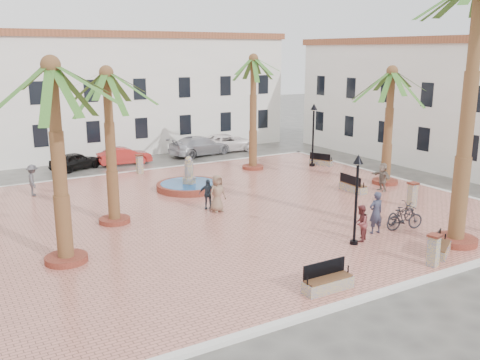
{
  "coord_description": "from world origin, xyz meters",
  "views": [
    {
      "loc": [
        -12.57,
        -22.89,
        8.06
      ],
      "look_at": [
        1.0,
        0.0,
        1.6
      ],
      "focal_mm": 40.0,
      "sensor_mm": 36.0,
      "label": 1
    }
  ],
  "objects": [
    {
      "name": "kerb_n",
      "position": [
        0.0,
        11.0,
        0.08
      ],
      "size": [
        26.3,
        0.3,
        0.16
      ],
      "primitive_type": "cube",
      "color": "silver",
      "rests_on": "ground"
    },
    {
      "name": "lamppost_e",
      "position": [
        10.55,
        6.15,
        3.12
      ],
      "size": [
        0.48,
        0.48,
        4.38
      ],
      "color": "black",
      "rests_on": "plaza"
    },
    {
      "name": "building_east",
      "position": [
        19.99,
        2.0,
        4.52
      ],
      "size": [
        7.4,
        26.4,
        9.0
      ],
      "rotation": [
        0.0,
        0.0,
        1.57
      ],
      "color": "white",
      "rests_on": "ground"
    },
    {
      "name": "car_silver",
      "position": [
        5.96,
        14.5,
        0.76
      ],
      "size": [
        5.5,
        2.89,
        1.52
      ],
      "primitive_type": "imported",
      "rotation": [
        0.0,
        0.0,
        1.72
      ],
      "color": "#B3B3BC",
      "rests_on": "ground"
    },
    {
      "name": "bench_e",
      "position": [
        8.21,
        -0.58,
        0.43
      ],
      "size": [
        0.63,
        1.88,
        0.98
      ],
      "rotation": [
        0.0,
        0.0,
        1.54
      ],
      "color": "gray",
      "rests_on": "plaza"
    },
    {
      "name": "car_black",
      "position": [
        -3.89,
        14.11,
        0.62
      ],
      "size": [
        3.91,
        2.7,
        1.24
      ],
      "primitive_type": "imported",
      "rotation": [
        0.0,
        0.0,
        1.95
      ],
      "color": "black",
      "rests_on": "ground"
    },
    {
      "name": "cyclist_a",
      "position": [
        4.09,
        -6.55,
        1.1
      ],
      "size": [
        0.74,
        0.53,
        1.91
      ],
      "primitive_type": "imported",
      "rotation": [
        0.0,
        0.0,
        3.03
      ],
      "color": "#2F3247",
      "rests_on": "plaza"
    },
    {
      "name": "fountain",
      "position": [
        0.32,
        4.69,
        0.42
      ],
      "size": [
        3.8,
        3.8,
        1.96
      ],
      "color": "brown",
      "rests_on": "plaza"
    },
    {
      "name": "building_north",
      "position": [
        -0.0,
        19.99,
        4.77
      ],
      "size": [
        30.4,
        7.4,
        9.5
      ],
      "color": "white",
      "rests_on": "ground"
    },
    {
      "name": "bollard_n",
      "position": [
        -0.72,
        10.07,
        0.82
      ],
      "size": [
        0.48,
        0.48,
        1.29
      ],
      "rotation": [
        0.0,
        0.0,
        0.03
      ],
      "color": "gray",
      "rests_on": "plaza"
    },
    {
      "name": "pedestrian_east",
      "position": [
        9.79,
        -1.31,
        0.98
      ],
      "size": [
        0.66,
        1.58,
        1.65
      ],
      "primitive_type": "imported",
      "rotation": [
        0.0,
        0.0,
        -1.69
      ],
      "color": "gray",
      "rests_on": "plaza"
    },
    {
      "name": "bollard_e",
      "position": [
        8.69,
        -4.51,
        0.83
      ],
      "size": [
        0.5,
        0.5,
        1.31
      ],
      "rotation": [
        0.0,
        0.0,
        -0.06
      ],
      "color": "gray",
      "rests_on": "plaza"
    },
    {
      "name": "car_white",
      "position": [
        8.58,
        14.91,
        0.71
      ],
      "size": [
        5.2,
        2.57,
        1.42
      ],
      "primitive_type": "imported",
      "rotation": [
        0.0,
        0.0,
        1.53
      ],
      "color": "white",
      "rests_on": "ground"
    },
    {
      "name": "kerb_e",
      "position": [
        13.0,
        0.0,
        0.08
      ],
      "size": [
        0.3,
        22.3,
        0.16
      ],
      "primitive_type": "cube",
      "color": "silver",
      "rests_on": "ground"
    },
    {
      "name": "pedestrian_fountain_b",
      "position": [
        -0.55,
        0.62,
        0.93
      ],
      "size": [
        0.98,
        0.78,
        1.55
      ],
      "primitive_type": "imported",
      "rotation": [
        0.0,
        0.0,
        -0.51
      ],
      "color": "#324253",
      "rests_on": "plaza"
    },
    {
      "name": "bench_s",
      "position": [
        -1.5,
        -10.02,
        0.43
      ],
      "size": [
        1.86,
        0.58,
        0.98
      ],
      "rotation": [
        0.0,
        0.0,
        -0.01
      ],
      "color": "gray",
      "rests_on": "plaza"
    },
    {
      "name": "palm_sw",
      "position": [
        -8.51,
        -2.94,
        6.7
      ],
      "size": [
        5.25,
        5.25,
        7.77
      ],
      "color": "brown",
      "rests_on": "plaza"
    },
    {
      "name": "bicycle_b",
      "position": [
        5.56,
        -6.89,
        0.7
      ],
      "size": [
        1.91,
        0.94,
        1.11
      ],
      "primitive_type": "imported",
      "rotation": [
        0.0,
        0.0,
        1.33
      ],
      "color": "black",
      "rests_on": "plaza"
    },
    {
      "name": "plaza",
      "position": [
        0.0,
        0.0,
        0.07
      ],
      "size": [
        26.0,
        22.0,
        0.15
      ],
      "primitive_type": "cube",
      "color": "tan",
      "rests_on": "ground"
    },
    {
      "name": "bench_se",
      "position": [
        4.51,
        -9.78,
        0.39
      ],
      "size": [
        1.65,
        1.25,
        0.86
      ],
      "rotation": [
        0.0,
        0.0,
        0.53
      ],
      "color": "gray",
      "rests_on": "plaza"
    },
    {
      "name": "bollard_se",
      "position": [
        3.27,
        -10.4,
        0.8
      ],
      "size": [
        0.54,
        0.54,
        1.25
      ],
      "rotation": [
        0.0,
        0.0,
        0.24
      ],
      "color": "gray",
      "rests_on": "plaza"
    },
    {
      "name": "palm_s",
      "position": [
        6.07,
        -9.23,
        9.61
      ],
      "size": [
        5.8,
        5.8,
        10.92
      ],
      "color": "brown",
      "rests_on": "plaza"
    },
    {
      "name": "pedestrian_fountain_a",
      "position": [
        -0.38,
        -0.08,
        1.1
      ],
      "size": [
        1.01,
        0.75,
        1.9
      ],
      "primitive_type": "imported",
      "rotation": [
        0.0,
        0.0,
        0.17
      ],
      "color": "#81644F",
      "rests_on": "plaza"
    },
    {
      "name": "kerb_s",
      "position": [
        0.0,
        -11.0,
        0.08
      ],
      "size": [
        26.3,
        0.3,
        0.16
      ],
      "primitive_type": "cube",
      "color": "silver",
      "rests_on": "ground"
    },
    {
      "name": "bicycle_a",
      "position": [
        6.13,
        -6.12,
        0.64
      ],
      "size": [
        1.94,
        0.88,
        0.99
      ],
      "primitive_type": "imported",
      "rotation": [
        0.0,
        0.0,
        1.69
      ],
      "color": "black",
      "rests_on": "plaza"
    },
    {
      "name": "car_red",
      "position": [
        -0.4,
        14.05,
        0.63
      ],
      "size": [
        3.86,
        1.41,
        1.26
      ],
      "primitive_type": "imported",
      "rotation": [
        0.0,
        0.0,
        1.55
      ],
      "color": "#AB231F",
      "rests_on": "ground"
    },
    {
      "name": "palm_e",
      "position": [
        11.22,
        -0.15,
        6.08
      ],
      "size": [
        5.02,
        5.02,
        7.09
      ],
      "color": "brown",
      "rests_on": "plaza"
    },
    {
      "name": "pedestrian_north",
      "position": [
        -7.77,
        7.86,
        1.03
      ],
      "size": [
        0.77,
        1.2,
        1.77
      ],
      "primitive_type": "imported",
      "rotation": [
        0.0,
        0.0,
        1.47
      ],
      "color": "#525157",
      "rests_on": "plaza"
    },
    {
      "name": "palm_ne",
      "position": [
        6.51,
        7.56,
        6.75
      ],
      "size": [
        4.72,
        4.72,
        7.73
      ],
      "color": "brown",
      "rests_on": "plaza"
    },
    {
      "name": "bench_ne",
      "position": [
        11.3,
        6.1,
        0.4
      ],
      "size": [
        1.16,
        1.71,
        0.87
      ],
      "rotation": [
        0.0,
        0.0,
        2.01
      ],
      "color": "gray",
      "rests_on": "plaza"
    },
    {
      "name": "ground",
      "position": [
        0.0,
        0.0,
        0.0
      ],
      "size": [
        120.0,
        120.0,
        0.0
      ],
      "primitive_type": "plane",
      "color": "#56544F",
      "rests_on": "ground"
    },
    {
      "name": "cyclist_b",
      "position": [
        2.82,
        -6.96,
        0.94
      ],
      "size": [
        0.97,
        0.92,
        1.58
      ],
      "primitive_type": "imported",
      "rotation": [
        0.0,
        0.0,
        3.71
      ],
      "color": "brown",
      "rests_on": "plaza"
    },
    {
      "name": "palm_nw",
      "position": [
        -5.39,
        0.85,
        6.32
      ],
      "size": [
        4.73,
        4.73,
        7.29
      ],
      "color": "brown",
      "rests_on": "plaza"
    },
    {
      "name": "lamppost_s",
      "position": [
        2.34,
        -7.12,
        2.75
      ],
      "size": [
        0.42,
        0.42,
        3.83
      ],
      "color": "black",
      "rests_on": "plaza"
    }
  ]
}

